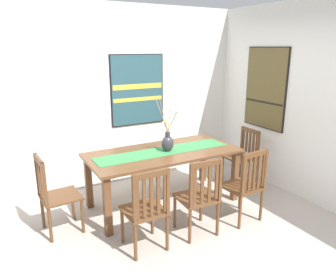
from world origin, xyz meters
TOP-DOWN VIEW (x-y plane):
  - ground_plane at (0.00, 0.00)m, footprint 6.40×6.40m
  - wall_back at (0.00, 1.86)m, footprint 6.40×0.12m
  - wall_side at (1.86, 0.00)m, footprint 0.12×6.40m
  - dining_table at (0.00, 0.77)m, footprint 2.00×0.93m
  - table_runner at (0.00, 0.77)m, footprint 1.84×0.36m
  - centerpiece_vase at (0.05, 0.75)m, footprint 0.24×0.27m
  - chair_0 at (1.42, 0.80)m, footprint 0.42×0.42m
  - chair_1 at (-1.41, 0.74)m, footprint 0.45×0.45m
  - chair_2 at (-0.01, -0.09)m, footprint 0.44×0.44m
  - chair_3 at (0.65, -0.11)m, footprint 0.44×0.44m
  - chair_4 at (-0.65, -0.08)m, footprint 0.42×0.42m
  - painting_on_back_wall at (0.10, 1.79)m, footprint 0.88×0.05m
  - painting_on_side_wall at (1.79, 0.79)m, footprint 0.05×0.81m

SIDE VIEW (x-z plane):
  - ground_plane at x=0.00m, z-range -0.03..0.00m
  - chair_0 at x=1.42m, z-range 0.03..0.89m
  - chair_1 at x=-1.41m, z-range 0.01..0.94m
  - chair_2 at x=-0.01m, z-range 0.01..0.95m
  - chair_4 at x=-0.65m, z-range 0.02..0.95m
  - chair_3 at x=0.65m, z-range 0.02..0.95m
  - dining_table at x=0.00m, z-range 0.28..1.03m
  - table_runner at x=0.00m, z-range 0.75..0.76m
  - centerpiece_vase at x=0.05m, z-range 0.50..1.25m
  - wall_back at x=0.00m, z-range 0.00..2.70m
  - wall_side at x=1.86m, z-range 0.00..2.70m
  - painting_on_back_wall at x=0.10m, z-range 0.90..1.98m
  - painting_on_side_wall at x=1.79m, z-range 0.86..2.09m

